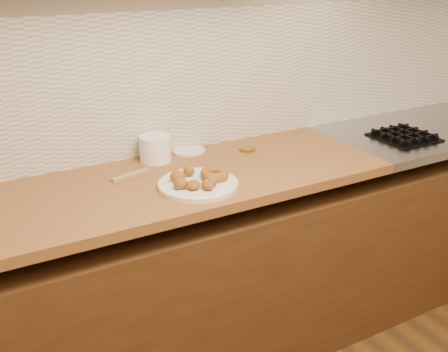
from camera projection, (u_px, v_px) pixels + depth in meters
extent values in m
cube|color=tan|center=(217.00, 43.00, 2.27)|extent=(4.00, 0.02, 2.70)
cube|color=#482C18|center=(250.00, 267.00, 2.39)|extent=(3.60, 0.60, 0.77)
cube|color=#935931|center=(101.00, 198.00, 1.91)|extent=(2.30, 0.62, 0.04)
cube|color=#9EA0A5|center=(440.00, 127.00, 2.72)|extent=(1.30, 0.62, 0.04)
cube|color=beige|center=(218.00, 78.00, 2.32)|extent=(3.60, 0.02, 0.60)
cube|color=black|center=(404.00, 137.00, 2.49)|extent=(0.26, 0.26, 0.01)
cube|color=black|center=(390.00, 137.00, 2.44)|extent=(0.01, 0.24, 0.02)
cube|color=black|center=(419.00, 140.00, 2.41)|extent=(0.24, 0.01, 0.02)
cube|color=black|center=(400.00, 135.00, 2.47)|extent=(0.01, 0.24, 0.02)
cube|color=black|center=(409.00, 136.00, 2.46)|extent=(0.24, 0.01, 0.02)
cube|color=black|center=(409.00, 133.00, 2.50)|extent=(0.01, 0.24, 0.02)
cube|color=black|center=(399.00, 133.00, 2.51)|extent=(0.24, 0.01, 0.02)
cube|color=black|center=(418.00, 132.00, 2.52)|extent=(0.01, 0.24, 0.02)
cube|color=black|center=(390.00, 129.00, 2.56)|extent=(0.24, 0.01, 0.02)
cylinder|color=silver|center=(198.00, 184.00, 1.95)|extent=(0.30, 0.30, 0.02)
torus|color=brown|center=(214.00, 174.00, 1.98)|extent=(0.15, 0.15, 0.05)
ellipsoid|color=brown|center=(178.00, 176.00, 1.95)|extent=(0.08, 0.08, 0.04)
ellipsoid|color=brown|center=(180.00, 183.00, 1.89)|extent=(0.06, 0.06, 0.04)
ellipsoid|color=brown|center=(193.00, 185.00, 1.88)|extent=(0.06, 0.05, 0.04)
ellipsoid|color=brown|center=(208.00, 185.00, 1.88)|extent=(0.04, 0.06, 0.04)
ellipsoid|color=brown|center=(189.00, 171.00, 2.00)|extent=(0.06, 0.05, 0.04)
ellipsoid|color=brown|center=(211.00, 180.00, 1.91)|extent=(0.05, 0.07, 0.04)
cylinder|color=white|center=(155.00, 148.00, 2.19)|extent=(0.14, 0.14, 0.11)
cylinder|color=silver|center=(189.00, 151.00, 2.31)|extent=(0.19, 0.19, 0.01)
cylinder|color=olive|center=(247.00, 149.00, 2.33)|extent=(0.09, 0.09, 0.01)
cube|color=#9D8253|center=(130.00, 175.00, 2.05)|extent=(0.17, 0.06, 0.01)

